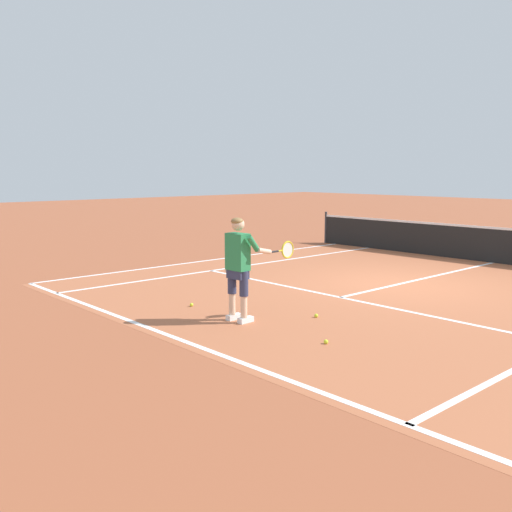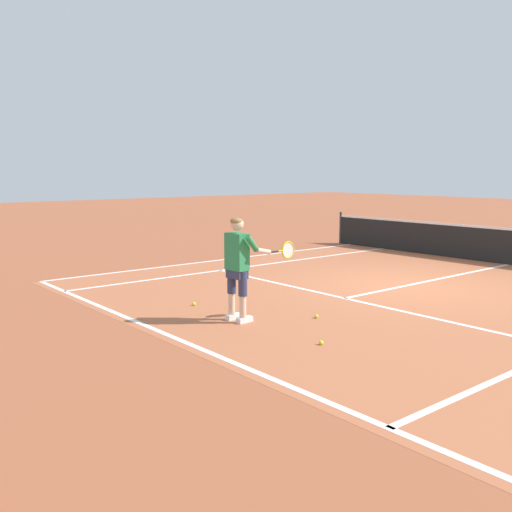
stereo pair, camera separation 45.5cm
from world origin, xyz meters
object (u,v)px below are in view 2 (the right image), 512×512
object	(u,v)px
tennis_ball_by_baseline	(316,316)
tennis_ball_mid_court	(321,343)
tennis_player	(239,262)
tennis_ball_near_feet	(194,304)

from	to	relation	value
tennis_ball_by_baseline	tennis_ball_mid_court	world-z (taller)	same
tennis_ball_mid_court	tennis_player	bearing A→B (deg)	-176.88
tennis_ball_by_baseline	tennis_ball_near_feet	bearing A→B (deg)	-152.24
tennis_ball_near_feet	tennis_ball_mid_court	size ratio (longest dim) A/B	1.00
tennis_player	tennis_ball_by_baseline	size ratio (longest dim) A/B	25.95
tennis_ball_mid_court	tennis_ball_near_feet	bearing A→B (deg)	-178.74
tennis_ball_by_baseline	tennis_ball_mid_court	distance (m)	1.50
tennis_player	tennis_ball_near_feet	xyz separation A→B (m)	(-1.38, 0.03, -0.96)
tennis_player	tennis_ball_by_baseline	xyz separation A→B (m)	(0.69, 1.12, -0.96)
tennis_player	tennis_ball_mid_court	size ratio (longest dim) A/B	25.95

